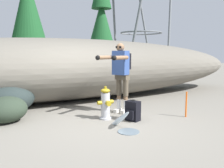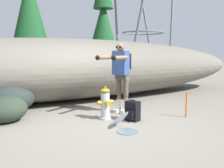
{
  "view_description": "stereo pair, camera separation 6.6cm",
  "coord_description": "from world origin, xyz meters",
  "px_view_note": "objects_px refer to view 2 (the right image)",
  "views": [
    {
      "loc": [
        -2.17,
        -4.45,
        1.5
      ],
      "look_at": [
        0.46,
        0.62,
        0.75
      ],
      "focal_mm": 38.34,
      "sensor_mm": 36.0,
      "label": 1
    },
    {
      "loc": [
        -2.11,
        -4.48,
        1.5
      ],
      "look_at": [
        0.46,
        0.62,
        0.75
      ],
      "focal_mm": 38.34,
      "sensor_mm": 36.0,
      "label": 2
    }
  ],
  "objects_px": {
    "spare_backpack": "(132,111)",
    "survey_stake": "(186,105)",
    "fire_hydrant": "(105,104)",
    "boulder_large": "(6,109)",
    "utility_worker": "(121,69)",
    "boulder_mid": "(9,98)"
  },
  "relations": [
    {
      "from": "fire_hydrant",
      "to": "boulder_large",
      "type": "bearing_deg",
      "value": 159.69
    },
    {
      "from": "survey_stake",
      "to": "spare_backpack",
      "type": "bearing_deg",
      "value": 165.68
    },
    {
      "from": "fire_hydrant",
      "to": "spare_backpack",
      "type": "height_order",
      "value": "fire_hydrant"
    },
    {
      "from": "boulder_large",
      "to": "boulder_mid",
      "type": "relative_size",
      "value": 0.68
    },
    {
      "from": "survey_stake",
      "to": "fire_hydrant",
      "type": "bearing_deg",
      "value": 157.97
    },
    {
      "from": "fire_hydrant",
      "to": "spare_backpack",
      "type": "distance_m",
      "value": 0.63
    },
    {
      "from": "fire_hydrant",
      "to": "survey_stake",
      "type": "height_order",
      "value": "fire_hydrant"
    },
    {
      "from": "fire_hydrant",
      "to": "boulder_large",
      "type": "relative_size",
      "value": 0.83
    },
    {
      "from": "spare_backpack",
      "to": "boulder_large",
      "type": "distance_m",
      "value": 2.75
    },
    {
      "from": "fire_hydrant",
      "to": "utility_worker",
      "type": "relative_size",
      "value": 0.44
    },
    {
      "from": "survey_stake",
      "to": "boulder_large",
      "type": "bearing_deg",
      "value": 158.89
    },
    {
      "from": "boulder_mid",
      "to": "boulder_large",
      "type": "bearing_deg",
      "value": -98.27
    },
    {
      "from": "spare_backpack",
      "to": "survey_stake",
      "type": "xyz_separation_m",
      "value": [
        1.27,
        -0.32,
        0.08
      ]
    },
    {
      "from": "survey_stake",
      "to": "utility_worker",
      "type": "bearing_deg",
      "value": 138.38
    },
    {
      "from": "fire_hydrant",
      "to": "survey_stake",
      "type": "bearing_deg",
      "value": -22.03
    },
    {
      "from": "boulder_large",
      "to": "boulder_mid",
      "type": "height_order",
      "value": "boulder_mid"
    },
    {
      "from": "boulder_large",
      "to": "spare_backpack",
      "type": "bearing_deg",
      "value": -24.34
    },
    {
      "from": "fire_hydrant",
      "to": "utility_worker",
      "type": "distance_m",
      "value": 1.0
    },
    {
      "from": "boulder_large",
      "to": "boulder_mid",
      "type": "distance_m",
      "value": 0.88
    },
    {
      "from": "utility_worker",
      "to": "boulder_mid",
      "type": "distance_m",
      "value": 2.88
    },
    {
      "from": "fire_hydrant",
      "to": "spare_backpack",
      "type": "xyz_separation_m",
      "value": [
        0.48,
        -0.39,
        -0.13
      ]
    },
    {
      "from": "boulder_large",
      "to": "boulder_mid",
      "type": "bearing_deg",
      "value": 81.73
    }
  ]
}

